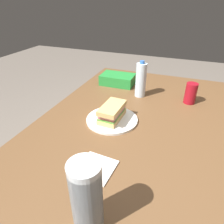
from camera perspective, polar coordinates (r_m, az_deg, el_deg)
ground_plane at (r=1.56m, az=6.77°, el=-25.39°), size 8.00×8.00×0.00m
dining_table at (r=1.10m, az=8.77°, el=-6.09°), size 1.42×1.03×0.73m
paper_plate at (r=1.03m, az=0.00°, el=-2.12°), size 0.26×0.26×0.01m
sandwich at (r=1.00m, az=0.01°, el=0.02°), size 0.19×0.10×0.08m
soda_can_red at (r=1.26m, az=21.35°, el=4.94°), size 0.07×0.07×0.12m
chip_bag at (r=1.45m, az=1.61°, el=9.20°), size 0.15×0.23×0.07m
water_bottle_tall at (r=1.26m, az=8.15°, el=8.95°), size 0.06×0.06×0.22m
plastic_cup_stack at (r=0.56m, az=-7.20°, el=-22.61°), size 0.08×0.08×0.22m
paper_napkin at (r=0.77m, az=-4.49°, el=-15.42°), size 0.14×0.14×0.01m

